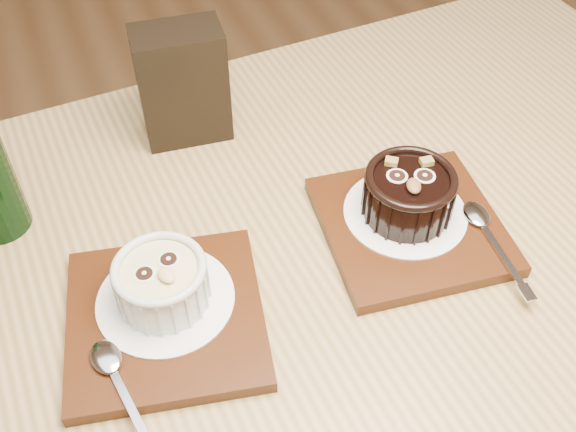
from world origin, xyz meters
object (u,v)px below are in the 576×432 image
ramekin_white (162,281)px  condiment_stand (182,84)px  table (308,341)px  tray_right (411,226)px  tray_left (166,318)px  ramekin_dark (409,192)px

ramekin_white → condiment_stand: bearing=51.0°
table → tray_right: size_ratio=6.90×
tray_left → tray_right: 0.27m
table → ramekin_white: 0.19m
ramekin_white → condiment_stand: 0.27m
ramekin_dark → tray_left: bearing=-152.0°
table → ramekin_white: size_ratio=14.38×
ramekin_white → tray_right: size_ratio=0.48×
table → condiment_stand: 0.32m
table → ramekin_dark: bearing=19.4°
tray_right → table: bearing=-165.7°
tray_right → ramekin_dark: bearing=94.0°
tray_right → condiment_stand: condiment_stand is taller
tray_left → ramekin_white: 0.04m
table → tray_right: (0.13, 0.03, 0.10)m
tray_left → ramekin_dark: ramekin_dark is taller
table → ramekin_dark: size_ratio=13.18×
ramekin_dark → tray_right: bearing=-64.2°
ramekin_white → tray_left: bearing=-126.1°
tray_left → tray_right: same height
ramekin_white → tray_right: (0.26, 0.00, -0.04)m
tray_right → condiment_stand: size_ratio=1.29×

